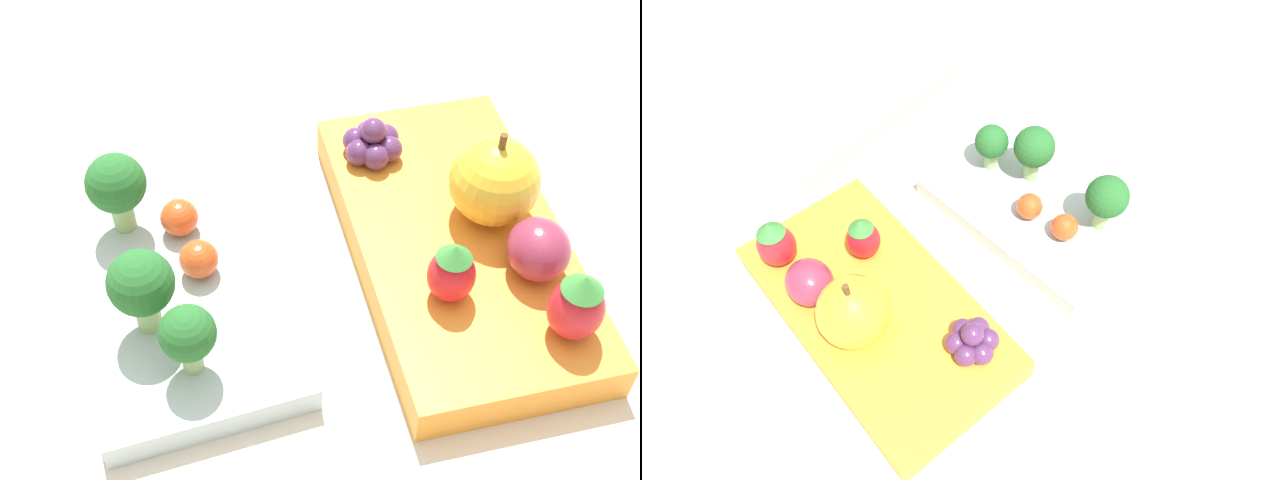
% 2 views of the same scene
% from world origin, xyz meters
% --- Properties ---
extents(ground_plane, '(4.00, 4.00, 0.00)m').
position_xyz_m(ground_plane, '(0.00, 0.00, 0.00)').
color(ground_plane, beige).
extents(bento_box_savoury, '(0.20, 0.14, 0.02)m').
position_xyz_m(bento_box_savoury, '(-0.01, 0.08, 0.01)').
color(bento_box_savoury, silver).
rests_on(bento_box_savoury, ground_plane).
extents(bento_box_fruit, '(0.23, 0.13, 0.03)m').
position_xyz_m(bento_box_fruit, '(0.00, -0.08, 0.01)').
color(bento_box_fruit, orange).
rests_on(bento_box_fruit, ground_plane).
extents(broccoli_floret_0, '(0.03, 0.03, 0.05)m').
position_xyz_m(broccoli_floret_0, '(-0.06, 0.08, 0.05)').
color(broccoli_floret_0, '#93B770').
rests_on(broccoli_floret_0, bento_box_savoury).
extents(broccoli_floret_1, '(0.04, 0.04, 0.05)m').
position_xyz_m(broccoli_floret_1, '(0.04, 0.11, 0.05)').
color(broccoli_floret_1, '#93B770').
rests_on(broccoli_floret_1, bento_box_savoury).
extents(broccoli_floret_2, '(0.04, 0.04, 0.06)m').
position_xyz_m(broccoli_floret_2, '(-0.03, 0.10, 0.05)').
color(broccoli_floret_2, '#93B770').
rests_on(broccoli_floret_2, bento_box_savoury).
extents(cherry_tomato_0, '(0.02, 0.02, 0.02)m').
position_xyz_m(cherry_tomato_0, '(-0.00, 0.07, 0.03)').
color(cherry_tomato_0, '#DB4C1E').
rests_on(cherry_tomato_0, bento_box_savoury).
extents(cherry_tomato_1, '(0.02, 0.02, 0.02)m').
position_xyz_m(cherry_tomato_1, '(0.03, 0.08, 0.03)').
color(cherry_tomato_1, '#DB4C1E').
rests_on(cherry_tomato_1, bento_box_savoury).
extents(apple, '(0.05, 0.05, 0.06)m').
position_xyz_m(apple, '(0.01, -0.11, 0.05)').
color(apple, gold).
rests_on(apple, bento_box_fruit).
extents(strawberry_0, '(0.03, 0.03, 0.05)m').
position_xyz_m(strawberry_0, '(-0.08, -0.12, 0.05)').
color(strawberry_0, red).
rests_on(strawberry_0, bento_box_fruit).
extents(strawberry_1, '(0.03, 0.03, 0.04)m').
position_xyz_m(strawberry_1, '(-0.04, -0.07, 0.05)').
color(strawberry_1, red).
rests_on(strawberry_1, bento_box_fruit).
extents(plum, '(0.04, 0.04, 0.03)m').
position_xyz_m(plum, '(-0.03, -0.12, 0.04)').
color(plum, '#892D47').
rests_on(plum, bento_box_fruit).
extents(grape_cluster, '(0.04, 0.04, 0.03)m').
position_xyz_m(grape_cluster, '(0.07, -0.05, 0.04)').
color(grape_cluster, '#562D5B').
rests_on(grape_cluster, bento_box_fruit).
extents(chopsticks_pair, '(0.06, 0.21, 0.01)m').
position_xyz_m(chopsticks_pair, '(-0.18, 0.04, 0.00)').
color(chopsticks_pair, tan).
rests_on(chopsticks_pair, ground_plane).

